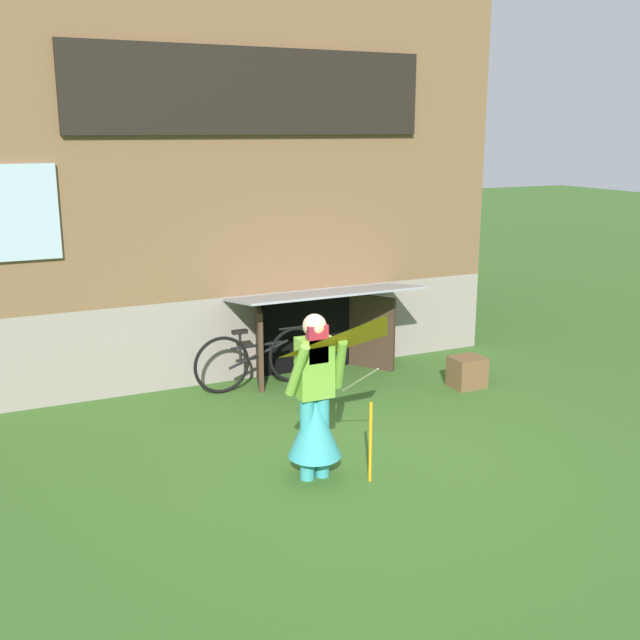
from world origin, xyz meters
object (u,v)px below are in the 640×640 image
(kite, at_px, (386,363))
(person, at_px, (315,411))
(bicycle_black, at_px, (259,358))
(wooden_crate, at_px, (467,372))

(kite, bearing_deg, person, 125.21)
(person, distance_m, bicycle_black, 2.83)
(wooden_crate, bearing_deg, person, -151.40)
(person, distance_m, wooden_crate, 3.41)
(wooden_crate, bearing_deg, kite, -138.93)
(kite, height_order, bicycle_black, kite)
(kite, height_order, wooden_crate, kite)
(kite, relative_size, wooden_crate, 3.63)
(kite, bearing_deg, bicycle_black, 89.08)
(bicycle_black, bearing_deg, person, -101.85)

